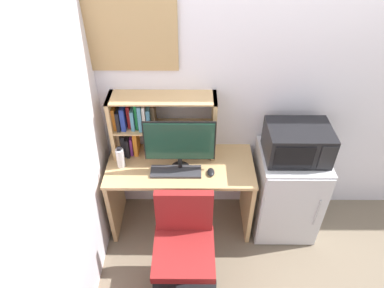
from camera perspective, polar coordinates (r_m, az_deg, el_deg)
name	(u,v)px	position (r m, az deg, el deg)	size (l,w,h in m)	color
wall_back	(338,91)	(3.16, 22.87, 7.96)	(6.40, 0.04, 2.60)	silver
wall_left	(19,264)	(1.90, -26.54, -17.24)	(0.04, 4.40, 2.60)	silver
desk	(181,183)	(3.16, -1.82, -6.47)	(1.27, 0.57, 0.75)	tan
hutch_bookshelf	(147,123)	(2.96, -7.46, 3.47)	(0.88, 0.24, 0.57)	tan
monitor	(180,143)	(2.78, -2.06, 0.18)	(0.58, 0.16, 0.48)	black
keyboard	(176,172)	(2.92, -2.66, -4.56)	(0.42, 0.15, 0.02)	#333338
computer_mouse	(211,172)	(2.91, 3.12, -4.65)	(0.06, 0.10, 0.03)	black
water_bottle	(120,158)	(2.99, -11.70, -2.22)	(0.07, 0.07, 0.20)	silver
mini_fridge	(286,191)	(3.32, 15.17, -7.54)	(0.56, 0.57, 0.86)	silver
microwave	(298,142)	(2.96, 16.96, 0.24)	(0.51, 0.39, 0.28)	black
desk_chair	(184,252)	(2.87, -1.30, -17.26)	(0.54, 0.54, 0.89)	black
wall_corkboard	(125,37)	(2.74, -10.99, 16.94)	(0.79, 0.02, 0.54)	tan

